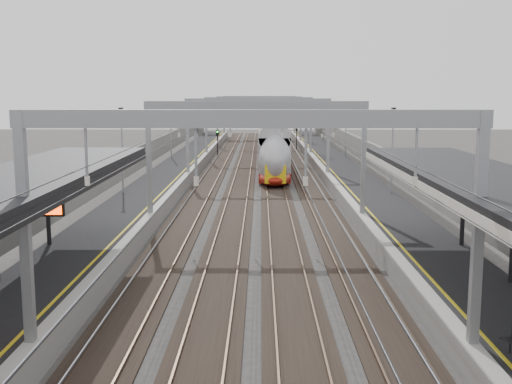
{
  "coord_description": "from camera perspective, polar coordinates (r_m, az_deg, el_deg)",
  "views": [
    {
      "loc": [
        0.27,
        -15.41,
        8.03
      ],
      "look_at": [
        0.0,
        20.9,
        2.44
      ],
      "focal_mm": 45.0,
      "sensor_mm": 36.0,
      "label": 1
    }
  ],
  "objects": [
    {
      "name": "signal_red_near",
      "position": [
        86.2,
        2.38,
        5.01
      ],
      "size": [
        0.32,
        0.32,
        3.48
      ],
      "color": "black",
      "rests_on": "ground"
    },
    {
      "name": "train",
      "position": [
        77.41,
        1.34,
        4.42
      ],
      "size": [
        2.83,
        51.63,
        4.48
      ],
      "color": "#9C190E",
      "rests_on": "ground"
    },
    {
      "name": "platform_right",
      "position": [
        61.37,
        7.66,
        1.62
      ],
      "size": [
        4.0,
        120.0,
        1.0
      ],
      "primitive_type": "cube",
      "color": "black",
      "rests_on": "ground"
    },
    {
      "name": "tracks",
      "position": [
        60.94,
        0.17,
        1.22
      ],
      "size": [
        11.4,
        140.0,
        0.2
      ],
      "color": "black",
      "rests_on": "ground"
    },
    {
      "name": "wall_right",
      "position": [
        61.73,
        10.63,
        2.62
      ],
      "size": [
        0.3,
        120.0,
        3.2
      ],
      "primitive_type": "cube",
      "color": "slate",
      "rests_on": "ground"
    },
    {
      "name": "platform_left",
      "position": [
        61.44,
        -7.32,
        1.64
      ],
      "size": [
        4.0,
        120.0,
        1.0
      ],
      "primitive_type": "cube",
      "color": "black",
      "rests_on": "ground"
    },
    {
      "name": "wall_left",
      "position": [
        61.83,
        -10.28,
        2.64
      ],
      "size": [
        0.3,
        120.0,
        3.2
      ],
      "primitive_type": "cube",
      "color": "slate",
      "rests_on": "ground"
    },
    {
      "name": "overhead_line",
      "position": [
        67.05,
        0.2,
        7.14
      ],
      "size": [
        13.0,
        140.0,
        6.6
      ],
      "color": "gray",
      "rests_on": "platform_left"
    },
    {
      "name": "overbridge",
      "position": [
        115.44,
        0.29,
        7.4
      ],
      "size": [
        22.0,
        2.2,
        6.9
      ],
      "color": "slate",
      "rests_on": "ground"
    },
    {
      "name": "signal_green",
      "position": [
        81.27,
        -3.45,
        4.77
      ],
      "size": [
        0.32,
        0.32,
        3.48
      ],
      "color": "black",
      "rests_on": "ground"
    },
    {
      "name": "signal_red_far",
      "position": [
        92.35,
        3.62,
        5.25
      ],
      "size": [
        0.32,
        0.32,
        3.48
      ],
      "color": "black",
      "rests_on": "ground"
    }
  ]
}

